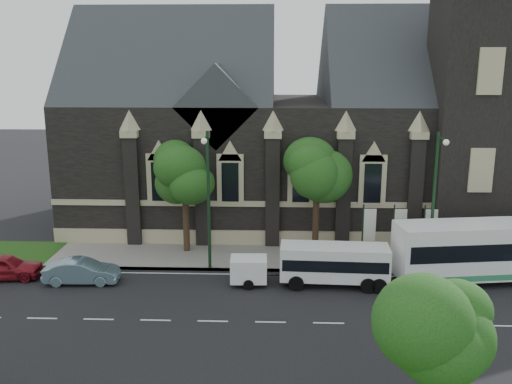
{
  "coord_description": "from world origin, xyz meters",
  "views": [
    {
      "loc": [
        0.19,
        -26.34,
        13.24
      ],
      "look_at": [
        -0.97,
        6.0,
        5.49
      ],
      "focal_mm": 38.93,
      "sensor_mm": 36.0,
      "label": 1
    }
  ],
  "objects_px": {
    "tour_coach": "(500,249)",
    "box_trailer": "(249,269)",
    "car_far_red": "(5,267)",
    "tree_walk_right": "(320,172)",
    "banner_flag_center": "(398,228)",
    "tree_walk_left": "(188,172)",
    "tree_park_east": "(455,327)",
    "shuttle_bus": "(335,262)",
    "street_lamp_mid": "(208,193)",
    "banner_flag_right": "(428,229)",
    "sedan": "(82,271)",
    "street_lamp_near": "(435,195)",
    "banner_flag_left": "(367,228)"
  },
  "relations": [
    {
      "from": "tree_walk_right",
      "to": "street_lamp_mid",
      "type": "bearing_deg",
      "value": -153.35
    },
    {
      "from": "tree_walk_right",
      "to": "banner_flag_center",
      "type": "distance_m",
      "value": 6.36
    },
    {
      "from": "tour_coach",
      "to": "sedan",
      "type": "height_order",
      "value": "tour_coach"
    },
    {
      "from": "tree_park_east",
      "to": "tree_walk_right",
      "type": "relative_size",
      "value": 0.81
    },
    {
      "from": "banner_flag_right",
      "to": "tree_park_east",
      "type": "bearing_deg",
      "value": -102.65
    },
    {
      "from": "tree_walk_left",
      "to": "car_far_red",
      "type": "height_order",
      "value": "tree_walk_left"
    },
    {
      "from": "street_lamp_near",
      "to": "shuttle_bus",
      "type": "relative_size",
      "value": 1.38
    },
    {
      "from": "banner_flag_right",
      "to": "box_trailer",
      "type": "height_order",
      "value": "banner_flag_right"
    },
    {
      "from": "tree_walk_left",
      "to": "banner_flag_center",
      "type": "bearing_deg",
      "value": -6.89
    },
    {
      "from": "tree_walk_left",
      "to": "banner_flag_left",
      "type": "xyz_separation_m",
      "value": [
        12.08,
        -1.7,
        -3.35
      ]
    },
    {
      "from": "banner_flag_center",
      "to": "tour_coach",
      "type": "distance_m",
      "value": 6.29
    },
    {
      "from": "street_lamp_near",
      "to": "box_trailer",
      "type": "xyz_separation_m",
      "value": [
        -11.37,
        -2.14,
        -4.16
      ]
    },
    {
      "from": "shuttle_bus",
      "to": "sedan",
      "type": "relative_size",
      "value": 1.45
    },
    {
      "from": "banner_flag_left",
      "to": "banner_flag_center",
      "type": "bearing_deg",
      "value": 0.0
    },
    {
      "from": "banner_flag_right",
      "to": "street_lamp_mid",
      "type": "bearing_deg",
      "value": -172.4
    },
    {
      "from": "tree_park_east",
      "to": "banner_flag_center",
      "type": "height_order",
      "value": "tree_park_east"
    },
    {
      "from": "street_lamp_mid",
      "to": "tour_coach",
      "type": "relative_size",
      "value": 0.69
    },
    {
      "from": "street_lamp_near",
      "to": "banner_flag_center",
      "type": "height_order",
      "value": "street_lamp_near"
    },
    {
      "from": "tree_walk_left",
      "to": "street_lamp_near",
      "type": "height_order",
      "value": "street_lamp_near"
    },
    {
      "from": "banner_flag_center",
      "to": "box_trailer",
      "type": "xyz_separation_m",
      "value": [
        -9.65,
        -4.05,
        -1.43
      ]
    },
    {
      "from": "banner_flag_left",
      "to": "shuttle_bus",
      "type": "bearing_deg",
      "value": -122.09
    },
    {
      "from": "tree_park_east",
      "to": "car_far_red",
      "type": "distance_m",
      "value": 27.26
    },
    {
      "from": "box_trailer",
      "to": "car_far_red",
      "type": "distance_m",
      "value": 15.14
    },
    {
      "from": "shuttle_bus",
      "to": "tree_park_east",
      "type": "bearing_deg",
      "value": -77.89
    },
    {
      "from": "tree_walk_left",
      "to": "street_lamp_mid",
      "type": "height_order",
      "value": "street_lamp_mid"
    },
    {
      "from": "tree_walk_left",
      "to": "banner_flag_right",
      "type": "bearing_deg",
      "value": -6.04
    },
    {
      "from": "tree_walk_right",
      "to": "box_trailer",
      "type": "height_order",
      "value": "tree_walk_right"
    },
    {
      "from": "car_far_red",
      "to": "box_trailer",
      "type": "bearing_deg",
      "value": -97.22
    },
    {
      "from": "street_lamp_near",
      "to": "tour_coach",
      "type": "height_order",
      "value": "street_lamp_near"
    },
    {
      "from": "sedan",
      "to": "car_far_red",
      "type": "bearing_deg",
      "value": 81.48
    },
    {
      "from": "street_lamp_near",
      "to": "banner_flag_center",
      "type": "xyz_separation_m",
      "value": [
        -1.71,
        1.91,
        -2.73
      ]
    },
    {
      "from": "tree_park_east",
      "to": "shuttle_bus",
      "type": "distance_m",
      "value": 14.86
    },
    {
      "from": "street_lamp_mid",
      "to": "tree_walk_right",
      "type": "bearing_deg",
      "value": 26.65
    },
    {
      "from": "box_trailer",
      "to": "tour_coach",
      "type": "bearing_deg",
      "value": 2.6
    },
    {
      "from": "street_lamp_near",
      "to": "banner_flag_left",
      "type": "bearing_deg",
      "value": 152.82
    },
    {
      "from": "tree_park_east",
      "to": "sedan",
      "type": "height_order",
      "value": "tree_park_east"
    },
    {
      "from": "tree_park_east",
      "to": "box_trailer",
      "type": "height_order",
      "value": "tree_park_east"
    },
    {
      "from": "banner_flag_left",
      "to": "shuttle_bus",
      "type": "height_order",
      "value": "banner_flag_left"
    },
    {
      "from": "tree_walk_left",
      "to": "car_far_red",
      "type": "bearing_deg",
      "value": -153.26
    },
    {
      "from": "tree_walk_right",
      "to": "tour_coach",
      "type": "relative_size",
      "value": 0.6
    },
    {
      "from": "tour_coach",
      "to": "box_trailer",
      "type": "bearing_deg",
      "value": 176.31
    },
    {
      "from": "street_lamp_near",
      "to": "banner_flag_center",
      "type": "distance_m",
      "value": 3.74
    },
    {
      "from": "box_trailer",
      "to": "car_far_red",
      "type": "relative_size",
      "value": 0.7
    },
    {
      "from": "tree_walk_left",
      "to": "car_far_red",
      "type": "distance_m",
      "value": 12.97
    },
    {
      "from": "banner_flag_center",
      "to": "banner_flag_right",
      "type": "relative_size",
      "value": 1.0
    },
    {
      "from": "tree_walk_right",
      "to": "shuttle_bus",
      "type": "xyz_separation_m",
      "value": [
        0.57,
        -5.71,
        -4.37
      ]
    },
    {
      "from": "banner_flag_left",
      "to": "box_trailer",
      "type": "bearing_deg",
      "value": -152.11
    },
    {
      "from": "street_lamp_near",
      "to": "banner_flag_right",
      "type": "distance_m",
      "value": 3.34
    },
    {
      "from": "tree_walk_left",
      "to": "sedan",
      "type": "xyz_separation_m",
      "value": [
        -5.71,
        -5.89,
        -5.0
      ]
    },
    {
      "from": "street_lamp_mid",
      "to": "sedan",
      "type": "bearing_deg",
      "value": -163.11
    }
  ]
}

